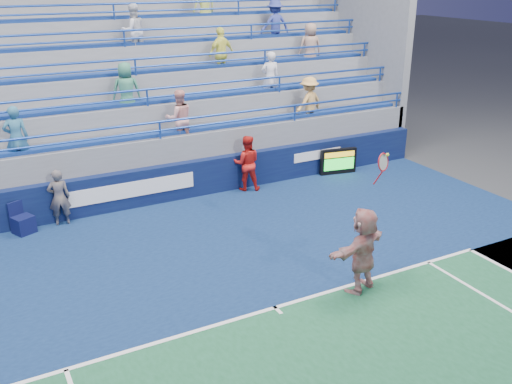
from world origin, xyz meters
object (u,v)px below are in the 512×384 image
judge_chair (23,223)px  tennis_player (363,250)px  serve_speed_board (338,161)px  line_judge (59,197)px  ball_girl (247,163)px

judge_chair → tennis_player: 8.73m
serve_speed_board → line_judge: line_judge is taller
judge_chair → line_judge: (0.98, 0.09, 0.51)m
ball_girl → judge_chair: bearing=24.1°
judge_chair → serve_speed_board: bearing=-0.1°
tennis_player → serve_speed_board: bearing=58.2°
serve_speed_board → line_judge: bearing=179.3°
judge_chair → line_judge: line_judge is taller
judge_chair → line_judge: bearing=5.0°
line_judge → ball_girl: bearing=-173.6°
judge_chair → ball_girl: (6.53, 0.10, 0.60)m
serve_speed_board → ball_girl: ball_girl is taller
tennis_player → line_judge: (-5.00, 6.41, -0.16)m
serve_speed_board → judge_chair: (-9.88, 0.02, -0.17)m
tennis_player → ball_girl: (0.55, 6.42, -0.08)m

